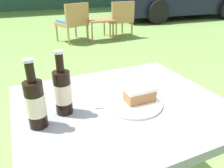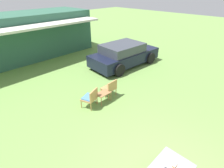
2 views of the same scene
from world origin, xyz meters
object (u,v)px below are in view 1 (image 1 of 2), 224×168
object	(u,v)px
wicker_chair_plain	(120,17)
garden_side_table	(101,22)
wicker_chair_cushioned	(73,21)
cake_on_plate	(136,99)
patio_table	(121,115)
cola_bottle_near	(63,91)
cola_bottle_far	(35,103)

from	to	relation	value
wicker_chair_plain	garden_side_table	xyz separation A→B (m)	(-0.48, -0.10, -0.05)
wicker_chair_cushioned	wicker_chair_plain	world-z (taller)	same
wicker_chair_cushioned	cake_on_plate	size ratio (longest dim) A/B	3.01
patio_table	cake_on_plate	bearing A→B (deg)	-24.73
wicker_chair_cushioned	garden_side_table	world-z (taller)	wicker_chair_cushioned
cola_bottle_near	cola_bottle_far	distance (m)	0.12
cake_on_plate	cola_bottle_near	world-z (taller)	cola_bottle_near
patio_table	cola_bottle_far	distance (m)	0.39
wicker_chair_cushioned	cola_bottle_far	world-z (taller)	cola_bottle_far
garden_side_table	cola_bottle_far	world-z (taller)	cola_bottle_far
cola_bottle_near	cola_bottle_far	size ratio (longest dim) A/B	1.00
garden_side_table	cake_on_plate	bearing A→B (deg)	-109.27
patio_table	garden_side_table	bearing A→B (deg)	69.80
wicker_chair_cushioned	cola_bottle_far	xyz separation A→B (m)	(-1.11, -3.77, 0.35)
wicker_chair_plain	cola_bottle_far	distance (m)	4.34
wicker_chair_cushioned	cake_on_plate	bearing A→B (deg)	59.73
garden_side_table	cola_bottle_far	bearing A→B (deg)	-114.80
garden_side_table	patio_table	distance (m)	3.87
wicker_chair_cushioned	wicker_chair_plain	distance (m)	1.05
patio_table	cola_bottle_near	xyz separation A→B (m)	(-0.24, 0.03, 0.16)
wicker_chair_cushioned	cake_on_plate	world-z (taller)	wicker_chair_cushioned
wicker_chair_plain	garden_side_table	world-z (taller)	wicker_chair_plain
wicker_chair_cushioned	wicker_chair_plain	size ratio (longest dim) A/B	1.00
wicker_chair_cushioned	garden_side_table	xyz separation A→B (m)	(0.57, -0.13, -0.05)
wicker_chair_cushioned	cola_bottle_near	xyz separation A→B (m)	(-1.01, -3.72, 0.35)
wicker_chair_cushioned	cake_on_plate	distance (m)	3.85
wicker_chair_cushioned	cola_bottle_far	bearing A→B (deg)	53.86
cola_bottle_far	wicker_chair_cushioned	bearing A→B (deg)	73.54
patio_table	cake_on_plate	size ratio (longest dim) A/B	3.49
patio_table	cola_bottle_near	size ratio (longest dim) A/B	3.44
wicker_chair_cushioned	garden_side_table	bearing A→B (deg)	147.50
cola_bottle_near	patio_table	bearing A→B (deg)	-6.84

